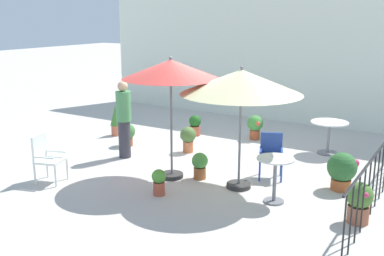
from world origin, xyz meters
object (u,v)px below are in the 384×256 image
(patio_umbrella_0, at_px, (241,83))
(cafe_table_1, at_px, (275,172))
(potted_plant_6, at_px, (116,119))
(patio_chair_1, at_px, (46,156))
(standing_person, at_px, (124,119))
(patio_umbrella_1, at_px, (171,71))
(potted_plant_0, at_px, (255,125))
(potted_plant_4, at_px, (359,201))
(cafe_table_0, at_px, (329,131))
(potted_plant_2, at_px, (342,169))
(patio_chair_0, at_px, (271,152))
(potted_plant_7, at_px, (159,181))
(potted_plant_5, at_px, (200,164))
(potted_plant_8, at_px, (188,138))
(potted_plant_1, at_px, (195,125))
(potted_plant_3, at_px, (127,133))

(patio_umbrella_0, xyz_separation_m, cafe_table_1, (0.79, -0.29, -1.39))
(potted_plant_6, bearing_deg, patio_chair_1, -70.85)
(standing_person, bearing_deg, patio_umbrella_1, -18.21)
(patio_umbrella_0, height_order, cafe_table_1, patio_umbrella_0)
(potted_plant_0, height_order, potted_plant_4, potted_plant_4)
(cafe_table_1, height_order, standing_person, standing_person)
(cafe_table_0, distance_m, potted_plant_2, 2.23)
(patio_chair_0, bearing_deg, potted_plant_7, -124.73)
(patio_umbrella_0, distance_m, potted_plant_2, 2.39)
(potted_plant_2, height_order, standing_person, standing_person)
(potted_plant_6, bearing_deg, potted_plant_4, -17.23)
(patio_umbrella_1, height_order, patio_chair_0, patio_umbrella_1)
(potted_plant_0, xyz_separation_m, potted_plant_4, (3.28, -3.55, -0.01))
(potted_plant_5, height_order, potted_plant_6, potted_plant_6)
(potted_plant_4, height_order, potted_plant_6, potted_plant_6)
(patio_chair_0, bearing_deg, potted_plant_8, 166.00)
(cafe_table_0, relative_size, standing_person, 0.49)
(patio_umbrella_0, bearing_deg, potted_plant_0, 109.16)
(potted_plant_2, distance_m, potted_plant_7, 3.26)
(potted_plant_0, xyz_separation_m, potted_plant_1, (-1.48, -0.46, -0.08))
(potted_plant_4, relative_size, potted_plant_7, 1.37)
(potted_plant_7, height_order, potted_plant_8, potted_plant_8)
(potted_plant_5, bearing_deg, potted_plant_2, 18.76)
(patio_chair_1, distance_m, potted_plant_6, 3.46)
(potted_plant_1, height_order, potted_plant_8, potted_plant_8)
(patio_umbrella_1, relative_size, cafe_table_1, 3.01)
(patio_chair_0, bearing_deg, patio_chair_1, -144.92)
(potted_plant_8, bearing_deg, potted_plant_2, -8.20)
(cafe_table_1, xyz_separation_m, potted_plant_2, (0.81, 1.16, -0.15))
(potted_plant_6, height_order, standing_person, standing_person)
(potted_plant_1, relative_size, potted_plant_8, 0.91)
(potted_plant_3, xyz_separation_m, potted_plant_4, (5.63, -1.41, 0.04))
(potted_plant_3, bearing_deg, potted_plant_4, -14.07)
(potted_plant_1, relative_size, potted_plant_2, 0.78)
(cafe_table_0, xyz_separation_m, potted_plant_2, (0.82, -2.07, -0.14))
(potted_plant_5, bearing_deg, patio_chair_1, -145.02)
(patio_chair_0, bearing_deg, cafe_table_1, -64.95)
(patio_umbrella_1, height_order, potted_plant_2, patio_umbrella_1)
(patio_umbrella_1, bearing_deg, potted_plant_6, 148.28)
(potted_plant_0, bearing_deg, potted_plant_3, -137.79)
(patio_chair_1, relative_size, potted_plant_3, 1.63)
(potted_plant_6, bearing_deg, potted_plant_1, 31.47)
(potted_plant_2, bearing_deg, potted_plant_0, 139.52)
(patio_umbrella_1, distance_m, patio_chair_0, 2.46)
(patio_umbrella_1, xyz_separation_m, potted_plant_0, (0.23, 3.39, -1.70))
(potted_plant_1, xyz_separation_m, potted_plant_5, (1.75, -2.69, 0.01))
(potted_plant_5, bearing_deg, patio_umbrella_1, -154.52)
(potted_plant_2, relative_size, standing_person, 0.41)
(patio_chair_0, height_order, potted_plant_6, patio_chair_0)
(potted_plant_7, bearing_deg, patio_umbrella_1, 109.87)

